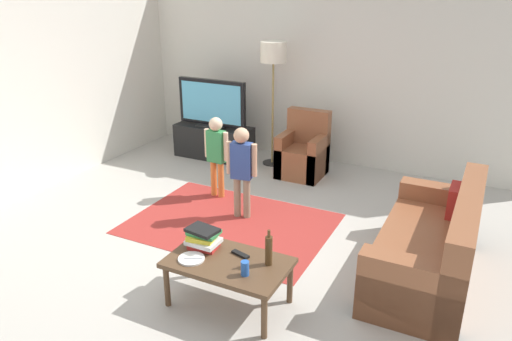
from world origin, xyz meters
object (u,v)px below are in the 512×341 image
floor_lamp (273,59)px  child_near_tv (216,150)px  bottle (269,250)px  soda_can (245,268)px  tv (212,104)px  plate (191,259)px  coffee_table (228,266)px  tv_remote (240,254)px  tv_stand (214,142)px  armchair (304,154)px  couch (435,250)px  child_center (242,165)px  book_stack (203,238)px

floor_lamp → child_near_tv: 1.66m
bottle → soda_can: 0.25m
tv → plate: size_ratio=5.00×
coffee_table → tv_remote: size_ratio=5.88×
tv_stand → soda_can: soda_can is taller
armchair → plate: 3.18m
bottle → tv_remote: 0.30m
floor_lamp → couch: bearing=-38.7°
armchair → soda_can: (0.75, -3.17, 0.18)m
armchair → floor_lamp: bearing=161.5°
child_center → tv_remote: 1.57m
book_stack → floor_lamp: bearing=104.3°
couch → soda_can: 1.82m
tv_stand → floor_lamp: (0.91, 0.15, 1.30)m
tv → bottle: (2.33, -2.97, -0.30)m
book_stack → couch: bearing=31.4°
tv → book_stack: tv is taller
tv_stand → book_stack: size_ratio=4.11×
coffee_table → plate: (-0.28, -0.12, 0.06)m
tv_stand → plate: 3.65m
bottle → child_near_tv: bearing=131.1°
couch → child_center: (-2.15, 0.31, 0.35)m
couch → tv_remote: 1.78m
child_near_tv → armchair: bearing=59.5°
child_center → soda_can: size_ratio=8.92×
armchair → soda_can: armchair is taller
armchair → floor_lamp: 1.38m
book_stack → bottle: 0.62m
bottle → soda_can: (-0.10, -0.22, -0.07)m
book_stack → soda_can: book_stack is taller
soda_can → child_center: bearing=118.9°
tv → soda_can: 3.91m
tv_stand → book_stack: bearing=-60.2°
tv_stand → coffee_table: bearing=-56.9°
tv_remote → book_stack: bearing=-160.6°
tv_stand → couch: size_ratio=0.67×
tv → couch: tv is taller
coffee_table → soda_can: 0.27m
couch → child_near_tv: size_ratio=1.75×
tv_stand → child_near_tv: bearing=-57.2°
soda_can → plate: bearing=180.0°
floor_lamp → soda_can: size_ratio=14.83×
floor_lamp → coffee_table: (1.10, -3.24, -1.17)m
child_near_tv → child_center: size_ratio=0.96×
soda_can → plate: soda_can is taller
soda_can → plate: (-0.50, 0.00, -0.05)m
child_near_tv → bottle: child_near_tv is taller
tv → tv_stand: bearing=90.0°
tv_remote → plate: 0.41m
tv_remote → plate: (-0.33, -0.24, -0.00)m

